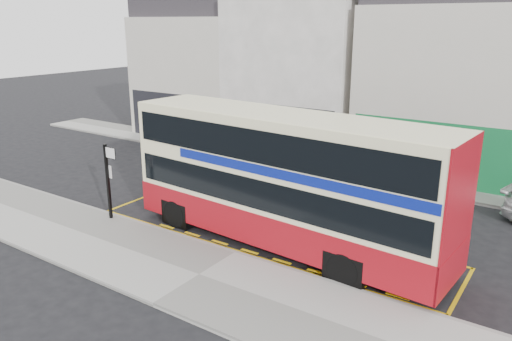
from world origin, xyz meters
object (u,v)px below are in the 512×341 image
Objects in this scene: street_tree_left at (156,72)px; street_tree_right at (447,122)px; double_decker_bus at (285,179)px; car_grey at (325,167)px; bus_stop_post at (109,175)px; car_silver at (215,145)px.

street_tree_right is (19.92, -0.39, -1.32)m from street_tree_left.
street_tree_left reaches higher than street_tree_right.
street_tree_right is at bearing -1.14° from street_tree_left.
double_decker_bus reaches higher than street_tree_right.
street_tree_left is at bearing 151.18° from double_decker_bus.
double_decker_bus is 7.94m from car_grey.
double_decker_bus is 20.54m from street_tree_left.
bus_stop_post is at bearing 148.32° from car_grey.
double_decker_bus is at bearing -169.28° from car_grey.
street_tree_left reaches higher than double_decker_bus.
car_silver is 0.81× the size of street_tree_right.
bus_stop_post is at bearing -159.63° from double_decker_bus.
street_tree_right is (9.59, 12.73, 1.07)m from bus_stop_post.
double_decker_bus is 3.34× the size of car_silver.
bus_stop_post is (-6.84, -1.99, -0.53)m from double_decker_bus.
car_grey is at bearing -86.51° from car_silver.
street_tree_left is (-10.32, 13.12, 2.38)m from bus_stop_post.
car_grey is (-2.11, 7.45, -1.76)m from double_decker_bus.
street_tree_left is (-17.16, 11.13, 1.85)m from double_decker_bus.
street_tree_left reaches higher than bus_stop_post.
street_tree_left is at bearing 81.07° from car_silver.
street_tree_left is 19.96m from street_tree_right.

